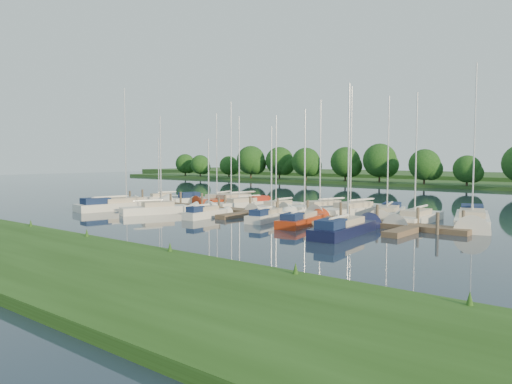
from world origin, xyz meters
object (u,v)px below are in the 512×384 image
Objects in this scene: dock at (251,213)px; sailboat_s_2 at (206,214)px; motorboat at (188,200)px; sailboat_n_0 at (161,199)px; sailboat_n_5 at (277,208)px.

sailboat_s_2 is (-1.85, -4.15, 0.13)m from dock.
dock is 4.54m from sailboat_s_2.
dock is 15.62m from motorboat.
sailboat_n_0 is at bearing 27.83° from motorboat.
sailboat_n_5 is at bearing -158.80° from sailboat_n_0.
motorboat is (3.98, 0.95, 0.06)m from sailboat_n_0.
sailboat_n_5 reaches higher than sailboat_n_0.
sailboat_n_0 is 1.59× the size of motorboat.
dock is at bearing 94.30° from sailboat_n_5.
sailboat_s_2 reaches higher than motorboat.
sailboat_n_0 is 0.82× the size of sailboat_n_5.
sailboat_s_2 is (16.76, -8.69, 0.06)m from sailboat_n_0.
sailboat_n_5 reaches higher than motorboat.
sailboat_s_2 is at bearing -114.05° from dock.
sailboat_s_2 is at bearing 173.36° from sailboat_n_0.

